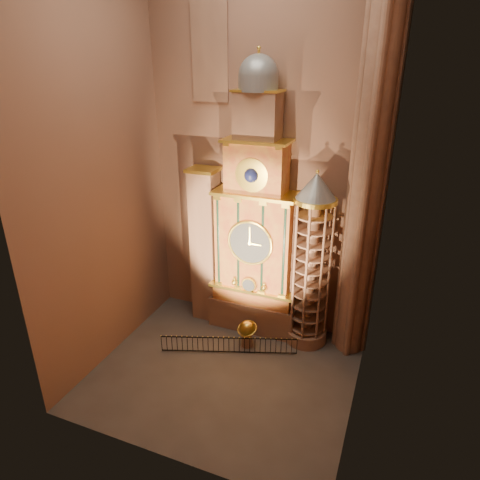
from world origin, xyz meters
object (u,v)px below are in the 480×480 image
at_px(portrait_tower, 206,246).
at_px(iron_railing, 229,345).
at_px(celestial_globe, 247,331).
at_px(stair_turret, 311,264).
at_px(astronomical_clock, 256,231).

relative_size(portrait_tower, iron_railing, 1.35).
xyz_separation_m(celestial_globe, iron_railing, (-0.75, -1.05, -0.48)).
distance_m(portrait_tower, iron_railing, 6.39).
distance_m(stair_turret, celestial_globe, 5.64).
relative_size(stair_turret, iron_railing, 1.42).
bearing_deg(iron_railing, astronomical_clock, 82.77).
relative_size(celestial_globe, iron_railing, 0.23).
bearing_deg(portrait_tower, astronomical_clock, -0.29).
relative_size(portrait_tower, stair_turret, 0.94).
xyz_separation_m(astronomical_clock, stair_turret, (3.50, -0.26, -1.41)).
xyz_separation_m(astronomical_clock, iron_railing, (-0.42, -3.29, -6.11)).
distance_m(portrait_tower, celestial_globe, 5.99).
height_order(astronomical_clock, iron_railing, astronomical_clock).
bearing_deg(astronomical_clock, portrait_tower, 179.71).
bearing_deg(stair_turret, iron_railing, -142.30).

